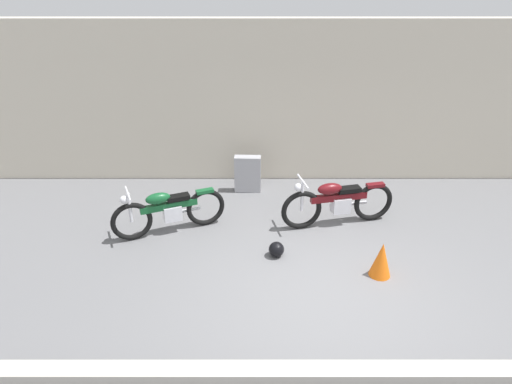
# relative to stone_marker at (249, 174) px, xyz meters

# --- Properties ---
(ground_plane) EXTENTS (40.00, 40.00, 0.00)m
(ground_plane) POSITION_rel_stone_marker_xyz_m (1.14, -3.21, -0.37)
(ground_plane) COLOR slate
(building_wall) EXTENTS (18.00, 0.30, 3.25)m
(building_wall) POSITION_rel_stone_marker_xyz_m (1.14, 0.74, 1.25)
(building_wall) COLOR beige
(building_wall) RESTS_ON ground_plane
(curb_strip) EXTENTS (18.00, 0.24, 0.12)m
(curb_strip) POSITION_rel_stone_marker_xyz_m (1.14, -4.67, -0.31)
(curb_strip) COLOR #B7B2A8
(curb_strip) RESTS_ON ground_plane
(stone_marker) EXTENTS (0.53, 0.22, 0.74)m
(stone_marker) POSITION_rel_stone_marker_xyz_m (0.00, 0.00, 0.00)
(stone_marker) COLOR #9E9EA3
(stone_marker) RESTS_ON ground_plane
(helmet) EXTENTS (0.25, 0.25, 0.25)m
(helmet) POSITION_rel_stone_marker_xyz_m (0.49, -2.32, -0.25)
(helmet) COLOR black
(helmet) RESTS_ON ground_plane
(traffic_cone) EXTENTS (0.32, 0.32, 0.55)m
(traffic_cone) POSITION_rel_stone_marker_xyz_m (2.00, -2.81, -0.10)
(traffic_cone) COLOR orange
(traffic_cone) RESTS_ON ground_plane
(motorcycle_maroon) EXTENTS (2.02, 0.70, 0.92)m
(motorcycle_maroon) POSITION_rel_stone_marker_xyz_m (1.58, -1.33, 0.07)
(motorcycle_maroon) COLOR black
(motorcycle_maroon) RESTS_ON ground_plane
(motorcycle_green) EXTENTS (1.84, 0.91, 0.88)m
(motorcycle_green) POSITION_rel_stone_marker_xyz_m (-1.31, -1.60, 0.05)
(motorcycle_green) COLOR black
(motorcycle_green) RESTS_ON ground_plane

